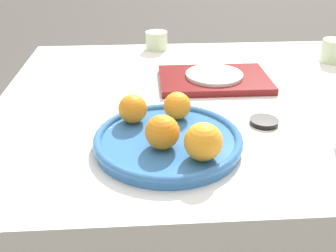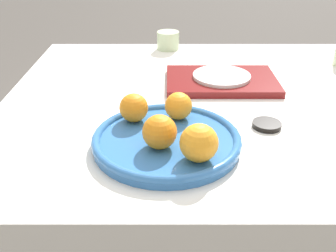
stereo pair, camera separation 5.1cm
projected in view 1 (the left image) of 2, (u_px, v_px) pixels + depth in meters
table at (201, 198)px, 1.26m from camera, size 1.14×1.01×0.71m
fruit_platter at (168, 140)px, 0.84m from camera, size 0.32×0.32×0.03m
orange_0 at (162, 132)px, 0.79m from camera, size 0.07×0.07×0.07m
orange_1 at (177, 106)px, 0.91m from camera, size 0.06×0.06×0.06m
orange_2 at (133, 109)px, 0.89m from camera, size 0.07×0.07×0.07m
orange_3 at (203, 142)px, 0.75m from camera, size 0.08×0.08×0.08m
serving_tray at (214, 80)px, 1.17m from camera, size 0.32×0.22×0.02m
side_plate at (214, 75)px, 1.16m from camera, size 0.17×0.17×0.01m
cup_0 at (156, 41)px, 1.45m from camera, size 0.08×0.08×0.07m
cup_1 at (333, 51)px, 1.32m from camera, size 0.08×0.08×0.08m
soy_dish at (264, 122)px, 0.94m from camera, size 0.07×0.07×0.01m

